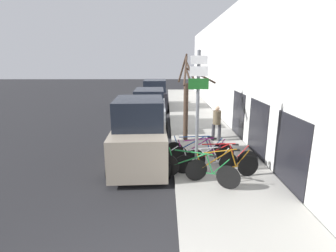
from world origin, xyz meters
The scene contains 15 objects.
ground_plane centered at (0.00, 11.20, 0.00)m, with size 80.00×80.00×0.00m, color black.
sidewalk_curb centered at (2.60, 14.00, 0.07)m, with size 3.20×32.00×0.15m.
building_facade centered at (4.35, 13.94, 3.23)m, with size 0.23×32.00×6.50m.
signpost centered at (1.64, 4.35, 2.29)m, with size 0.56×0.12×3.81m.
bicycle_0 centered at (1.66, 4.24, 0.56)m, with size 2.27×1.27×0.95m.
bicycle_1 centered at (2.47, 4.47, 0.55)m, with size 2.33×0.57×0.93m.
bicycle_2 centered at (2.03, 4.94, 0.52)m, with size 2.09×0.45×0.85m.
bicycle_3 centered at (2.57, 5.18, 0.54)m, with size 2.38×0.44×0.92m.
bicycle_4 centered at (1.97, 5.62, 0.55)m, with size 2.33×0.51×0.95m.
bicycle_5 centered at (1.89, 5.97, 0.55)m, with size 2.39×0.44×0.94m.
parked_car_0 centered at (-0.20, 6.01, 1.09)m, with size 2.17×4.22×2.42m.
parked_car_1 centered at (-0.17, 11.40, 0.99)m, with size 1.99×4.68×2.18m.
parked_car_2 centered at (-0.11, 17.43, 1.03)m, with size 2.11×4.69×2.25m.
pedestrian_near centered at (3.01, 8.39, 1.07)m, with size 0.41×0.35×1.59m.
street_tree centered at (1.67, 8.51, 1.96)m, with size 1.67×1.95×3.82m.
Camera 1 is at (0.73, -2.96, 3.68)m, focal length 28.00 mm.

